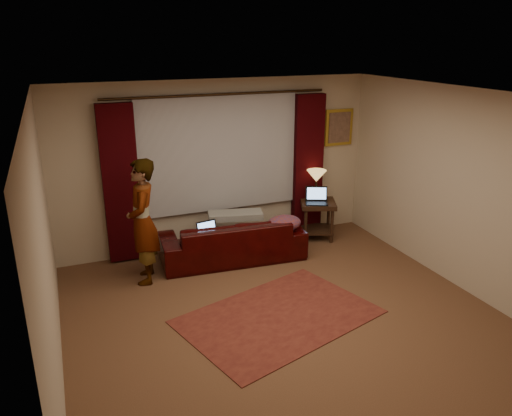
{
  "coord_description": "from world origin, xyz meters",
  "views": [
    {
      "loc": [
        -2.28,
        -4.66,
        3.2
      ],
      "look_at": [
        0.1,
        1.2,
        1.0
      ],
      "focal_mm": 35.0,
      "sensor_mm": 36.0,
      "label": 1
    }
  ],
  "objects_px": {
    "laptop_sofa": "(210,231)",
    "person": "(143,222)",
    "end_table": "(317,220)",
    "tiffany_lamp": "(316,185)",
    "laptop_table": "(317,196)",
    "sofa": "(232,232)"
  },
  "relations": [
    {
      "from": "laptop_table",
      "to": "person",
      "type": "xyz_separation_m",
      "value": [
        -2.82,
        -0.36,
        0.09
      ]
    },
    {
      "from": "person",
      "to": "laptop_table",
      "type": "bearing_deg",
      "value": 108.51
    },
    {
      "from": "person",
      "to": "end_table",
      "type": "bearing_deg",
      "value": 110.09
    },
    {
      "from": "sofa",
      "to": "tiffany_lamp",
      "type": "distance_m",
      "value": 1.67
    },
    {
      "from": "laptop_sofa",
      "to": "end_table",
      "type": "relative_size",
      "value": 0.53
    },
    {
      "from": "end_table",
      "to": "tiffany_lamp",
      "type": "xyz_separation_m",
      "value": [
        -0.01,
        0.07,
        0.57
      ]
    },
    {
      "from": "person",
      "to": "tiffany_lamp",
      "type": "bearing_deg",
      "value": 111.53
    },
    {
      "from": "tiffany_lamp",
      "to": "person",
      "type": "height_order",
      "value": "person"
    },
    {
      "from": "tiffany_lamp",
      "to": "laptop_table",
      "type": "xyz_separation_m",
      "value": [
        -0.07,
        -0.17,
        -0.13
      ]
    },
    {
      "from": "tiffany_lamp",
      "to": "laptop_sofa",
      "type": "bearing_deg",
      "value": -167.64
    },
    {
      "from": "laptop_sofa",
      "to": "tiffany_lamp",
      "type": "distance_m",
      "value": 2.02
    },
    {
      "from": "laptop_table",
      "to": "laptop_sofa",
      "type": "bearing_deg",
      "value": -147.71
    },
    {
      "from": "sofa",
      "to": "person",
      "type": "relative_size",
      "value": 1.24
    },
    {
      "from": "sofa",
      "to": "tiffany_lamp",
      "type": "xyz_separation_m",
      "value": [
        1.57,
        0.32,
        0.46
      ]
    },
    {
      "from": "laptop_sofa",
      "to": "tiffany_lamp",
      "type": "bearing_deg",
      "value": 2.29
    },
    {
      "from": "sofa",
      "to": "laptop_table",
      "type": "distance_m",
      "value": 1.54
    },
    {
      "from": "laptop_sofa",
      "to": "person",
      "type": "bearing_deg",
      "value": 176.2
    },
    {
      "from": "laptop_sofa",
      "to": "sofa",
      "type": "bearing_deg",
      "value": 5.07
    },
    {
      "from": "laptop_sofa",
      "to": "tiffany_lamp",
      "type": "xyz_separation_m",
      "value": [
        1.94,
        0.42,
        0.35
      ]
    },
    {
      "from": "tiffany_lamp",
      "to": "laptop_table",
      "type": "relative_size",
      "value": 1.33
    },
    {
      "from": "tiffany_lamp",
      "to": "laptop_table",
      "type": "bearing_deg",
      "value": -112.95
    },
    {
      "from": "end_table",
      "to": "person",
      "type": "height_order",
      "value": "person"
    }
  ]
}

